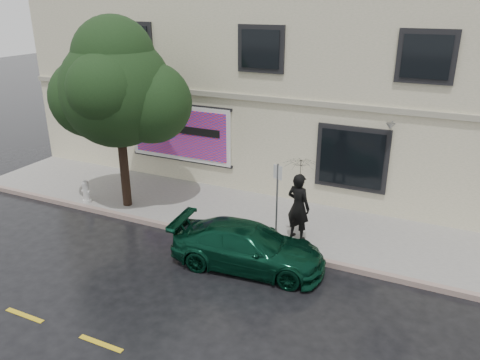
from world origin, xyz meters
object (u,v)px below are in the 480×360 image
at_px(pedestrian, 298,207).
at_px(fire_hydrant, 86,191).
at_px(street_tree, 117,92).
at_px(car, 248,247).

bearing_deg(pedestrian, fire_hydrant, 21.08).
xyz_separation_m(pedestrian, street_tree, (-6.00, -0.17, 2.85)).
bearing_deg(street_tree, fire_hydrant, -164.23).
bearing_deg(car, pedestrian, -28.58).
distance_m(street_tree, fire_hydrant, 3.77).
bearing_deg(street_tree, pedestrian, 1.64).
relative_size(street_tree, fire_hydrant, 7.12).
distance_m(car, pedestrian, 2.04).
height_order(pedestrian, fire_hydrant, pedestrian).
distance_m(pedestrian, fire_hydrant, 7.46).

